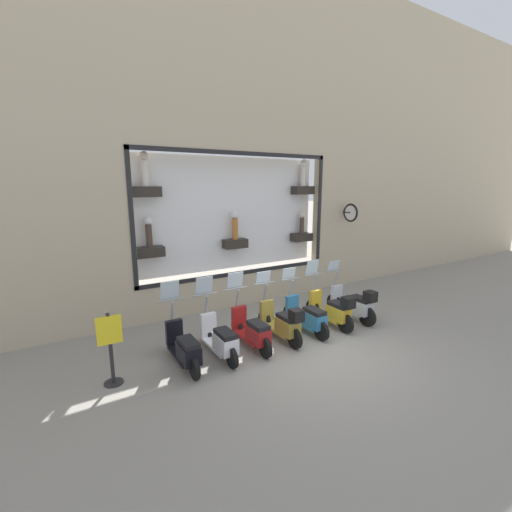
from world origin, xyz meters
name	(u,v)px	position (x,y,z in m)	size (l,w,h in m)	color
ground_plane	(309,347)	(0.00, 0.00, 0.00)	(120.00, 120.00, 0.00)	gray
building_facade	(236,132)	(3.60, 0.00, 5.30)	(1.25, 36.00, 10.33)	tan
scooter_silver_0	(354,304)	(0.63, -2.13, 0.48)	(1.81, 0.61, 1.57)	black
scooter_yellow_1	(332,310)	(0.63, -1.30, 0.48)	(1.80, 0.60, 1.69)	black
scooter_teal_2	(307,317)	(0.69, -0.48, 0.42)	(1.80, 0.60, 1.56)	black
scooter_olive_3	(282,322)	(0.63, 0.35, 0.47)	(1.80, 0.60, 1.57)	black
scooter_red_4	(252,331)	(0.69, 1.17, 0.42)	(1.79, 0.60, 1.66)	black
scooter_white_5	(220,339)	(0.69, 2.00, 0.42)	(1.79, 0.61, 1.66)	black
scooter_black_6	(184,348)	(0.69, 2.82, 0.42)	(1.79, 0.61, 1.67)	black
shop_sign_post	(111,347)	(0.77, 4.22, 0.76)	(0.36, 0.45, 1.43)	#232326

